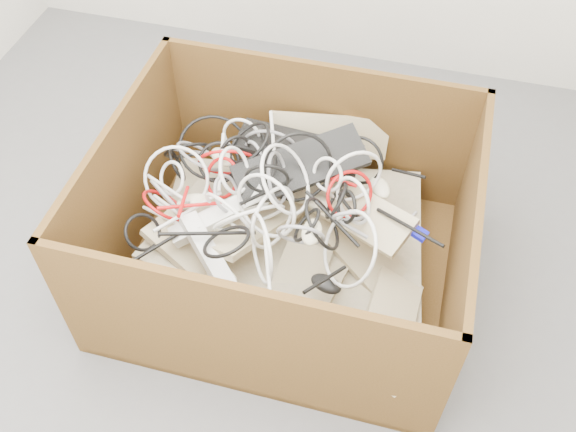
% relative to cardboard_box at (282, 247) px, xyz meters
% --- Properties ---
extents(ground, '(3.00, 3.00, 0.00)m').
position_rel_cardboard_box_xyz_m(ground, '(-0.20, -0.12, -0.15)').
color(ground, '#5A5A5C').
rests_on(ground, ground).
extents(cardboard_box, '(1.19, 0.99, 0.60)m').
position_rel_cardboard_box_xyz_m(cardboard_box, '(0.00, 0.00, 0.00)').
color(cardboard_box, '#3F2D0F').
rests_on(cardboard_box, ground).
extents(keyboard_pile, '(0.95, 1.01, 0.41)m').
position_rel_cardboard_box_xyz_m(keyboard_pile, '(0.06, 0.03, 0.13)').
color(keyboard_pile, '#C5AD8B').
rests_on(keyboard_pile, cardboard_box).
extents(mice_scatter, '(0.71, 0.58, 0.18)m').
position_rel_cardboard_box_xyz_m(mice_scatter, '(0.02, -0.01, 0.21)').
color(mice_scatter, beige).
rests_on(mice_scatter, keyboard_pile).
extents(power_strip_left, '(0.30, 0.25, 0.14)m').
position_rel_cardboard_box_xyz_m(power_strip_left, '(-0.19, -0.09, 0.22)').
color(power_strip_left, silver).
rests_on(power_strip_left, keyboard_pile).
extents(power_strip_right, '(0.25, 0.24, 0.10)m').
position_rel_cardboard_box_xyz_m(power_strip_right, '(-0.18, -0.23, 0.20)').
color(power_strip_right, silver).
rests_on(power_strip_right, keyboard_pile).
extents(vga_plug, '(0.06, 0.06, 0.03)m').
position_rel_cardboard_box_xyz_m(vga_plug, '(0.46, 0.02, 0.19)').
color(vga_plug, '#0E10D2').
rests_on(vga_plug, keyboard_pile).
extents(cable_tangle, '(1.06, 0.78, 0.43)m').
position_rel_cardboard_box_xyz_m(cable_tangle, '(-0.08, 0.03, 0.26)').
color(cable_tangle, black).
rests_on(cable_tangle, keyboard_pile).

